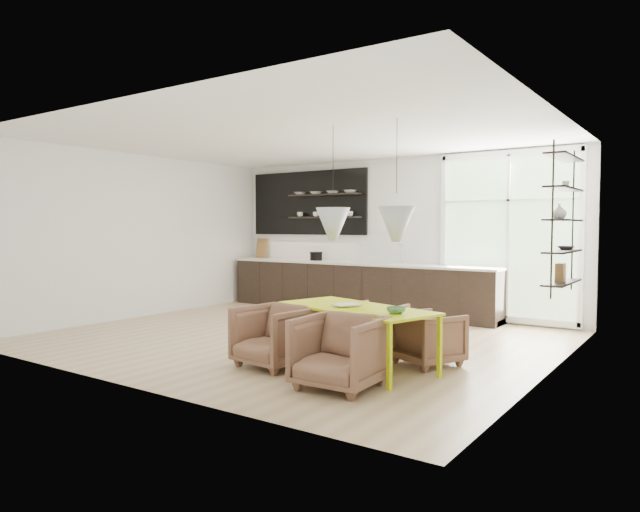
{
  "coord_description": "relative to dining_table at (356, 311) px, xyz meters",
  "views": [
    {
      "loc": [
        4.96,
        -6.57,
        1.62
      ],
      "look_at": [
        -0.01,
        0.6,
        1.17
      ],
      "focal_mm": 32.0,
      "sensor_mm": 36.0,
      "label": 1
    }
  ],
  "objects": [
    {
      "name": "room",
      "position": [
        -1.01,
        2.08,
        0.81
      ],
      "size": [
        7.02,
        6.01,
        2.91
      ],
      "color": "#CAAE86",
      "rests_on": "ground"
    },
    {
      "name": "kitchen_run",
      "position": [
        -2.28,
        3.67,
        -0.05
      ],
      "size": [
        5.54,
        0.69,
        2.75
      ],
      "color": "black",
      "rests_on": "ground"
    },
    {
      "name": "right_shelving",
      "position": [
        1.77,
        2.16,
        1.0
      ],
      "size": [
        0.26,
        1.22,
        1.9
      ],
      "color": "black",
      "rests_on": "ground"
    },
    {
      "name": "dining_table",
      "position": [
        0.0,
        0.0,
        0.0
      ],
      "size": [
        2.07,
        1.35,
        0.69
      ],
      "rotation": [
        0.0,
        0.0,
        -0.28
      ],
      "color": "#C2DA06",
      "rests_on": "ground"
    },
    {
      "name": "armchair_back_left",
      "position": [
        -0.21,
        0.82,
        -0.33
      ],
      "size": [
        0.71,
        0.73,
        0.64
      ],
      "primitive_type": "imported",
      "rotation": [
        0.0,
        0.0,
        3.1
      ],
      "color": "brown",
      "rests_on": "ground"
    },
    {
      "name": "armchair_back_right",
      "position": [
        0.64,
        0.57,
        -0.33
      ],
      "size": [
        0.89,
        0.9,
        0.63
      ],
      "primitive_type": "imported",
      "rotation": [
        0.0,
        0.0,
        2.71
      ],
      "color": "brown",
      "rests_on": "ground"
    },
    {
      "name": "armchair_front_left",
      "position": [
        -0.79,
        -0.53,
        -0.29
      ],
      "size": [
        0.84,
        0.86,
        0.71
      ],
      "primitive_type": "imported",
      "rotation": [
        0.0,
        0.0,
        -0.12
      ],
      "color": "brown",
      "rests_on": "ground"
    },
    {
      "name": "armchair_front_right",
      "position": [
        0.32,
        -0.85,
        -0.28
      ],
      "size": [
        0.81,
        0.84,
        0.73
      ],
      "primitive_type": "imported",
      "rotation": [
        0.0,
        0.0,
        0.04
      ],
      "color": "brown",
      "rests_on": "ground"
    },
    {
      "name": "wire_stool",
      "position": [
        -1.51,
        0.36,
        -0.4
      ],
      "size": [
        0.3,
        0.3,
        0.38
      ],
      "rotation": [
        0.0,
        0.0,
        0.14
      ],
      "color": "black",
      "rests_on": "ground"
    },
    {
      "name": "table_book",
      "position": [
        -0.22,
        0.04,
        0.06
      ],
      "size": [
        0.34,
        0.37,
        0.03
      ],
      "primitive_type": "imported",
      "rotation": [
        0.0,
        0.0,
        -0.47
      ],
      "color": "white",
      "rests_on": "dining_table"
    },
    {
      "name": "table_bowl",
      "position": [
        0.6,
        -0.17,
        0.08
      ],
      "size": [
        0.29,
        0.29,
        0.07
      ],
      "primitive_type": "imported",
      "rotation": [
        0.0,
        0.0,
        -0.61
      ],
      "color": "#467651",
      "rests_on": "dining_table"
    }
  ]
}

